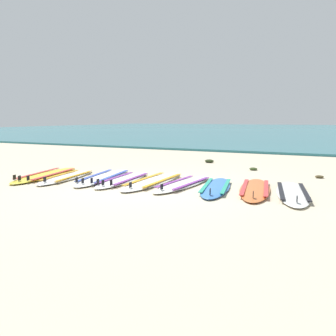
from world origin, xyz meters
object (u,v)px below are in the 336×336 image
surfboard_1 (67,177)px  surfboard_8 (293,193)px  surfboard_0 (46,175)px  surfboard_2 (104,177)px  surfboard_3 (124,180)px  surfboard_6 (216,187)px  surfboard_5 (184,184)px  surfboard_7 (255,189)px  surfboard_4 (154,181)px

surfboard_1 → surfboard_8: 5.10m
surfboard_0 → surfboard_8: 5.77m
surfboard_1 → surfboard_2: 0.88m
surfboard_3 → surfboard_6: 2.18m
surfboard_5 → surfboard_3: bearing=-175.6°
surfboard_8 → surfboard_5: bearing=-179.1°
surfboard_2 → surfboard_6: bearing=-0.6°
surfboard_1 → surfboard_8: bearing=4.5°
surfboard_0 → surfboard_7: size_ratio=1.10×
surfboard_2 → surfboard_5: same height
surfboard_7 → surfboard_5: bearing=-176.7°
surfboard_5 → surfboard_7: same height
surfboard_0 → surfboard_5: (3.54, 0.36, -0.00)m
surfboard_0 → surfboard_5: size_ratio=1.14×
surfboard_4 → surfboard_7: (2.24, 0.05, 0.00)m
surfboard_0 → surfboard_7: 5.07m
surfboard_7 → surfboard_8: (0.71, -0.05, 0.00)m
surfboard_1 → surfboard_6: bearing=4.9°
surfboard_2 → surfboard_8: size_ratio=1.10×
surfboard_6 → surfboard_8: same height
surfboard_0 → surfboard_8: size_ratio=1.10×
surfboard_3 → surfboard_8: size_ratio=0.97×
surfboard_1 → surfboard_2: size_ratio=0.87×
surfboard_5 → surfboard_8: size_ratio=0.97×
surfboard_2 → surfboard_7: size_ratio=1.10×
surfboard_2 → surfboard_8: same height
surfboard_0 → surfboard_1: bearing=-0.7°
surfboard_1 → surfboard_2: (0.81, 0.34, 0.00)m
surfboard_3 → surfboard_0: bearing=-173.3°
surfboard_4 → surfboard_8: same height
surfboard_1 → surfboard_3: same height
surfboard_3 → surfboard_4: same height
surfboard_3 → surfboard_5: size_ratio=1.00×
surfboard_4 → surfboard_6: bearing=-3.5°
surfboard_2 → surfboard_3: bearing=-7.9°
surfboard_5 → surfboard_6: bearing=-4.4°
surfboard_3 → surfboard_6: size_ratio=1.02×
surfboard_1 → surfboard_6: same height
surfboard_2 → surfboard_6: size_ratio=1.16×
surfboard_0 → surfboard_4: 2.83m
surfboard_3 → surfboard_5: 1.44m
surfboard_7 → surfboard_0: bearing=-175.0°
surfboard_7 → surfboard_8: same height
surfboard_0 → surfboard_3: 2.12m
surfboard_3 → surfboard_5: (1.44, 0.11, -0.00)m
surfboard_0 → surfboard_2: size_ratio=1.00×
surfboard_6 → surfboard_7: bearing=10.6°
surfboard_8 → surfboard_0: bearing=-176.1°
surfboard_4 → surfboard_8: size_ratio=1.08×
surfboard_4 → surfboard_7: size_ratio=1.08×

